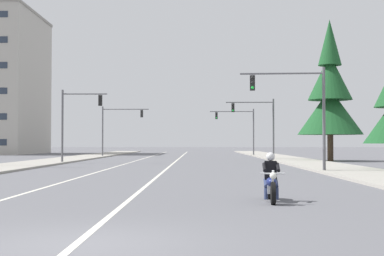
% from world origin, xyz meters
% --- Properties ---
extents(ground_plane, '(400.00, 400.00, 0.00)m').
position_xyz_m(ground_plane, '(0.00, 0.00, 0.00)').
color(ground_plane, '#5B5B60').
extents(lane_stripe_center, '(0.16, 100.00, 0.01)m').
position_xyz_m(lane_stripe_center, '(-0.07, 45.00, 0.00)').
color(lane_stripe_center, beige).
rests_on(lane_stripe_center, ground).
extents(lane_stripe_left, '(0.16, 100.00, 0.01)m').
position_xyz_m(lane_stripe_left, '(-3.94, 45.00, 0.00)').
color(lane_stripe_left, beige).
rests_on(lane_stripe_left, ground).
extents(sidewalk_kerb_right, '(4.40, 110.00, 0.14)m').
position_xyz_m(sidewalk_kerb_right, '(11.13, 40.00, 0.07)').
color(sidewalk_kerb_right, '#9E998E').
rests_on(sidewalk_kerb_right, ground).
extents(sidewalk_kerb_left, '(4.40, 110.00, 0.14)m').
position_xyz_m(sidewalk_kerb_left, '(-11.13, 40.00, 0.07)').
color(sidewalk_kerb_left, '#9E998E').
rests_on(sidewalk_kerb_left, ground).
extents(motorcycle_with_rider, '(0.70, 2.19, 1.46)m').
position_xyz_m(motorcycle_with_rider, '(4.21, 6.84, 0.59)').
color(motorcycle_with_rider, black).
rests_on(motorcycle_with_rider, ground).
extents(traffic_signal_near_right, '(5.00, 0.48, 6.20)m').
position_xyz_m(traffic_signal_near_right, '(8.01, 22.91, 4.11)').
color(traffic_signal_near_right, '#56565B').
rests_on(traffic_signal_near_right, ground).
extents(traffic_signal_near_left, '(3.85, 0.37, 6.20)m').
position_xyz_m(traffic_signal_near_left, '(-8.35, 36.55, 4.03)').
color(traffic_signal_near_left, '#56565B').
rests_on(traffic_signal_near_left, ground).
extents(traffic_signal_mid_right, '(4.90, 0.37, 6.20)m').
position_xyz_m(traffic_signal_mid_right, '(8.27, 46.26, 4.10)').
color(traffic_signal_mid_right, '#56565B').
rests_on(traffic_signal_mid_right, ground).
extents(traffic_signal_mid_left, '(5.79, 0.37, 6.20)m').
position_xyz_m(traffic_signal_mid_left, '(-8.06, 57.87, 4.15)').
color(traffic_signal_mid_left, '#56565B').
rests_on(traffic_signal_mid_left, ground).
extents(traffic_signal_far_right, '(5.84, 0.37, 6.20)m').
position_xyz_m(traffic_signal_far_right, '(7.62, 62.91, 4.16)').
color(traffic_signal_far_right, '#56565B').
rests_on(traffic_signal_far_right, ground).
extents(conifer_tree_right_verge_far, '(6.13, 6.13, 13.50)m').
position_xyz_m(conifer_tree_right_verge_far, '(14.57, 42.68, 6.19)').
color(conifer_tree_right_verge_far, '#423023').
rests_on(conifer_tree_right_verge_far, ground).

